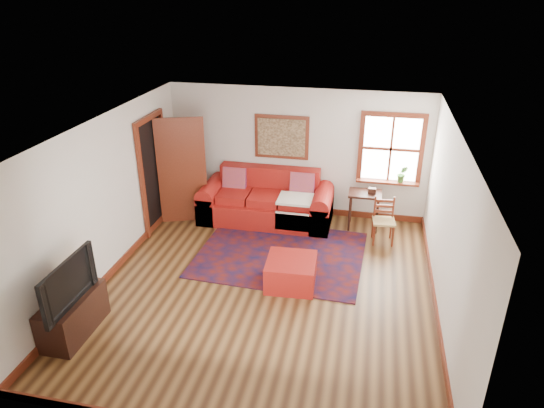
% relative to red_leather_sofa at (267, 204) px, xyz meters
% --- Properties ---
extents(ground, '(5.50, 5.50, 0.00)m').
position_rel_red_leather_sofa_xyz_m(ground, '(0.49, -2.26, -0.33)').
color(ground, '#3E2310').
rests_on(ground, ground).
extents(room_envelope, '(5.04, 5.54, 2.52)m').
position_rel_red_leather_sofa_xyz_m(room_envelope, '(0.49, -2.25, 1.32)').
color(room_envelope, silver).
rests_on(room_envelope, ground).
extents(window, '(1.18, 0.20, 1.38)m').
position_rel_red_leather_sofa_xyz_m(window, '(2.28, 0.44, 0.99)').
color(window, white).
rests_on(window, ground).
extents(doorway, '(0.89, 1.08, 2.14)m').
position_rel_red_leather_sofa_xyz_m(doorway, '(-1.71, -0.48, 0.74)').
color(doorway, black).
rests_on(doorway, ground).
extents(framed_artwork, '(1.05, 0.07, 0.85)m').
position_rel_red_leather_sofa_xyz_m(framed_artwork, '(0.19, 0.45, 1.22)').
color(framed_artwork, maroon).
rests_on(framed_artwork, ground).
extents(persian_rug, '(2.86, 2.33, 0.02)m').
position_rel_red_leather_sofa_xyz_m(persian_rug, '(0.52, -1.27, -0.32)').
color(persian_rug, '#57130C').
rests_on(persian_rug, ground).
extents(red_leather_sofa, '(2.52, 1.04, 0.99)m').
position_rel_red_leather_sofa_xyz_m(red_leather_sofa, '(0.00, 0.00, 0.00)').
color(red_leather_sofa, '#A21914').
rests_on(red_leather_sofa, ground).
extents(red_ottoman, '(0.78, 0.78, 0.42)m').
position_rel_red_leather_sofa_xyz_m(red_ottoman, '(0.85, -2.10, -0.11)').
color(red_ottoman, '#A21914').
rests_on(red_ottoman, ground).
extents(side_table, '(0.60, 0.45, 0.72)m').
position_rel_red_leather_sofa_xyz_m(side_table, '(1.85, 0.04, 0.27)').
color(side_table, black).
rests_on(side_table, ground).
extents(ladder_back_chair, '(0.42, 0.40, 0.82)m').
position_rel_red_leather_sofa_xyz_m(ladder_back_chair, '(2.21, -0.41, 0.11)').
color(ladder_back_chair, tan).
rests_on(ladder_back_chair, ground).
extents(media_cabinet, '(0.45, 1.00, 0.55)m').
position_rel_red_leather_sofa_xyz_m(media_cabinet, '(-1.77, -3.81, -0.05)').
color(media_cabinet, black).
rests_on(media_cabinet, ground).
extents(television, '(0.14, 1.09, 0.63)m').
position_rel_red_leather_sofa_xyz_m(television, '(-1.75, -3.92, 0.54)').
color(television, black).
rests_on(television, media_cabinet).
extents(candle_hurricane, '(0.12, 0.12, 0.18)m').
position_rel_red_leather_sofa_xyz_m(candle_hurricane, '(-1.72, -3.38, 0.31)').
color(candle_hurricane, silver).
rests_on(candle_hurricane, media_cabinet).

